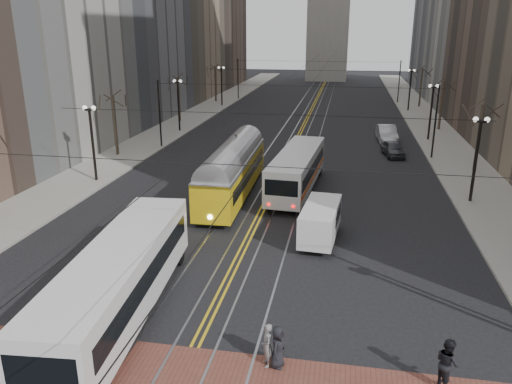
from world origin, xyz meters
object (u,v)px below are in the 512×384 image
at_px(rear_bus, 297,172).
at_px(pedestrian_b, 267,345).
at_px(pedestrian_a, 278,347).
at_px(streetcar, 233,176).
at_px(cargo_van, 320,223).
at_px(pedestrian_c, 447,363).
at_px(transit_bus, 120,284).
at_px(sedan_grey, 393,149).
at_px(sedan_silver, 387,134).

height_order(rear_bus, pedestrian_b, rear_bus).
bearing_deg(pedestrian_a, streetcar, 29.27).
distance_m(cargo_van, pedestrian_c, 12.23).
bearing_deg(streetcar, pedestrian_a, -73.47).
relative_size(transit_bus, rear_bus, 1.10).
distance_m(transit_bus, cargo_van, 11.93).
bearing_deg(sedan_grey, rear_bus, -131.74).
relative_size(sedan_grey, sedan_silver, 0.79).
height_order(rear_bus, cargo_van, rear_bus).
relative_size(transit_bus, pedestrian_a, 7.89).
height_order(streetcar, pedestrian_a, streetcar).
xyz_separation_m(streetcar, pedestrian_c, (11.30, -17.93, -0.63)).
bearing_deg(streetcar, cargo_van, -46.87).
bearing_deg(rear_bus, cargo_van, -71.60).
bearing_deg(cargo_van, sedan_grey, 79.93).
distance_m(transit_bus, pedestrian_a, 7.03).
relative_size(sedan_silver, pedestrian_b, 3.15).
bearing_deg(transit_bus, streetcar, 81.88).
bearing_deg(sedan_grey, cargo_van, -114.03).
relative_size(cargo_van, sedan_silver, 0.92).
xyz_separation_m(rear_bus, pedestrian_b, (1.02, -19.96, -0.64)).
bearing_deg(sedan_silver, pedestrian_a, -103.11).
height_order(streetcar, sedan_grey, streetcar).
height_order(transit_bus, pedestrian_c, transit_bus).
height_order(streetcar, sedan_silver, streetcar).
bearing_deg(streetcar, transit_bus, -94.69).
bearing_deg(pedestrian_b, rear_bus, 162.91).
distance_m(cargo_van, sedan_grey, 21.50).
bearing_deg(transit_bus, pedestrian_a, -21.04).
bearing_deg(pedestrian_a, sedan_silver, 2.55).
xyz_separation_m(sedan_silver, pedestrian_c, (-0.52, -38.26, 0.06)).
height_order(rear_bus, sedan_grey, rear_bus).
distance_m(streetcar, pedestrian_c, 21.20).
xyz_separation_m(cargo_van, pedestrian_b, (-1.18, -11.25, -0.22)).
height_order(streetcar, rear_bus, streetcar).
relative_size(sedan_grey, pedestrian_a, 2.57).
xyz_separation_m(cargo_van, sedan_grey, (5.51, 20.78, -0.35)).
xyz_separation_m(streetcar, pedestrian_b, (5.32, -17.93, -0.71)).
xyz_separation_m(transit_bus, streetcar, (1.00, 15.94, -0.02)).
bearing_deg(rear_bus, sedan_silver, 71.86).
distance_m(pedestrian_a, pedestrian_b, 0.38).
bearing_deg(sedan_grey, pedestrian_a, -110.33).
distance_m(cargo_van, sedan_silver, 27.53).
xyz_separation_m(streetcar, pedestrian_a, (5.70, -17.93, -0.73)).
bearing_deg(pedestrian_b, pedestrian_c, 70.00).
xyz_separation_m(sedan_grey, pedestrian_b, (-6.69, -32.03, 0.13)).
relative_size(streetcar, rear_bus, 1.15).
distance_m(pedestrian_a, pedestrian_c, 5.61).
relative_size(rear_bus, sedan_silver, 2.20).
distance_m(rear_bus, pedestrian_a, 20.02).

